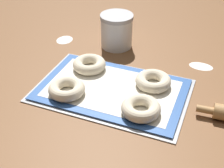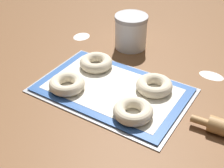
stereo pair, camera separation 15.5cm
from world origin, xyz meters
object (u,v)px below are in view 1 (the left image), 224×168
flour_canister (117,31)px  bagel_back_right (153,81)px  bagel_back_left (89,64)px  baking_tray (112,90)px  bagel_front_right (141,108)px  bagel_front_left (67,89)px

flour_canister → bagel_back_right: bearing=-46.6°
bagel_back_left → bagel_back_right: same height
baking_tray → bagel_back_left: 0.15m
bagel_back_left → baking_tray: bearing=-34.4°
baking_tray → bagel_front_right: size_ratio=4.20×
baking_tray → bagel_back_left: (-0.12, 0.08, 0.03)m
bagel_front_right → flour_canister: 0.45m
bagel_front_left → bagel_back_left: (0.00, 0.16, 0.00)m
bagel_front_left → baking_tray: bearing=32.1°
baking_tray → bagel_back_left: size_ratio=4.20×
bagel_front_right → flour_canister: flour_canister is taller
bagel_back_left → bagel_back_right: 0.25m
bagel_back_right → flour_canister: (-0.22, 0.24, 0.04)m
bagel_back_right → bagel_front_left: bearing=-149.5°
bagel_back_left → flour_canister: size_ratio=0.87×
bagel_back_right → flour_canister: bearing=133.4°
bagel_front_left → flour_canister: flour_canister is taller
bagel_back_right → bagel_front_right: bearing=-88.5°
bagel_front_left → bagel_back_right: same height
baking_tray → bagel_back_right: size_ratio=4.20×
baking_tray → bagel_front_left: bagel_front_left is taller
baking_tray → bagel_back_left: bearing=145.6°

